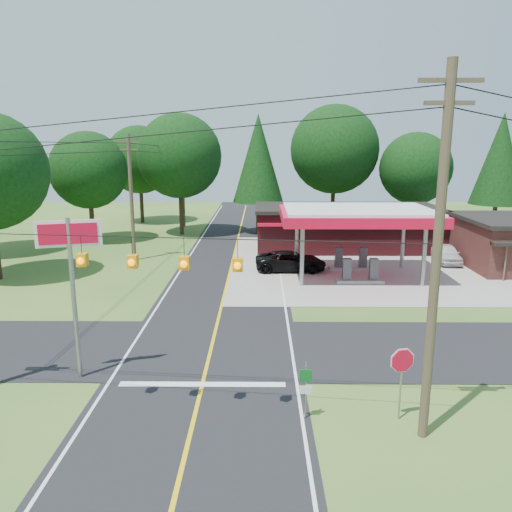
{
  "coord_description": "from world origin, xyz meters",
  "views": [
    {
      "loc": [
        2.27,
        -21.48,
        9.16
      ],
      "look_at": [
        2.0,
        7.0,
        2.8
      ],
      "focal_mm": 35.0,
      "sensor_mm": 36.0,
      "label": 1
    }
  ],
  "objects_px": {
    "gas_canopy": "(357,217)",
    "sedan_car": "(446,254)",
    "big_stop_sign": "(71,262)",
    "octagonal_stop_sign": "(402,366)",
    "suv_car": "(291,261)"
  },
  "relations": [
    {
      "from": "gas_canopy",
      "to": "big_stop_sign",
      "type": "height_order",
      "value": "big_stop_sign"
    },
    {
      "from": "sedan_car",
      "to": "octagonal_stop_sign",
      "type": "bearing_deg",
      "value": -107.89
    },
    {
      "from": "gas_canopy",
      "to": "big_stop_sign",
      "type": "relative_size",
      "value": 1.63
    },
    {
      "from": "sedan_car",
      "to": "big_stop_sign",
      "type": "bearing_deg",
      "value": -132.04
    },
    {
      "from": "big_stop_sign",
      "to": "octagonal_stop_sign",
      "type": "xyz_separation_m",
      "value": [
        12.0,
        -3.02,
        -2.84
      ]
    },
    {
      "from": "gas_canopy",
      "to": "octagonal_stop_sign",
      "type": "bearing_deg",
      "value": -96.0
    },
    {
      "from": "octagonal_stop_sign",
      "to": "suv_car",
      "type": "bearing_deg",
      "value": 96.95
    },
    {
      "from": "gas_canopy",
      "to": "sedan_car",
      "type": "height_order",
      "value": "gas_canopy"
    },
    {
      "from": "big_stop_sign",
      "to": "octagonal_stop_sign",
      "type": "relative_size",
      "value": 2.5
    },
    {
      "from": "suv_car",
      "to": "sedan_car",
      "type": "relative_size",
      "value": 1.23
    },
    {
      "from": "sedan_car",
      "to": "big_stop_sign",
      "type": "distance_m",
      "value": 30.14
    },
    {
      "from": "octagonal_stop_sign",
      "to": "big_stop_sign",
      "type": "bearing_deg",
      "value": 165.86
    },
    {
      "from": "sedan_car",
      "to": "octagonal_stop_sign",
      "type": "distance_m",
      "value": 25.31
    },
    {
      "from": "gas_canopy",
      "to": "sedan_car",
      "type": "xyz_separation_m",
      "value": [
        8.0,
        4.2,
        -3.54
      ]
    },
    {
      "from": "suv_car",
      "to": "big_stop_sign",
      "type": "bearing_deg",
      "value": 151.36
    }
  ]
}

